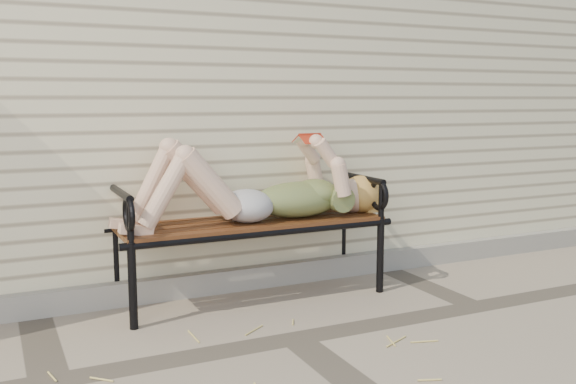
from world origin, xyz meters
TOP-DOWN VIEW (x-y plane):
  - ground at (0.00, 0.00)m, footprint 80.00×80.00m
  - house_wall at (0.00, 3.00)m, footprint 8.00×4.00m
  - foundation_strip at (0.00, 0.97)m, footprint 8.00×0.10m
  - garden_bench at (0.06, 0.88)m, footprint 1.86×0.74m
  - reading_woman at (0.08, 0.74)m, footprint 1.75×0.40m

SIDE VIEW (x-z plane):
  - ground at x=0.00m, z-range 0.00..0.00m
  - foundation_strip at x=0.00m, z-range 0.00..0.15m
  - garden_bench at x=0.06m, z-range 0.07..1.28m
  - reading_woman at x=0.08m, z-range 0.44..0.99m
  - house_wall at x=0.00m, z-range 0.00..3.00m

